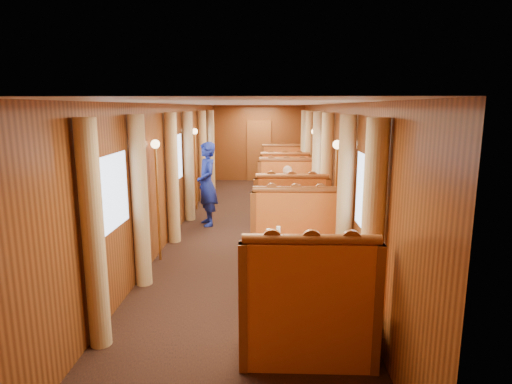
{
  "coord_description": "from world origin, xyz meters",
  "views": [
    {
      "loc": [
        0.38,
        -8.31,
        2.44
      ],
      "look_at": [
        0.14,
        -1.32,
        1.05
      ],
      "focal_mm": 30.0,
      "sensor_mm": 36.0,
      "label": 1
    }
  ],
  "objects_px": {
    "rose_vase_mid": "(287,185)",
    "passenger": "(287,187)",
    "banquette_mid_aft": "(287,199)",
    "teapot_back": "(290,246)",
    "tea_tray": "(294,254)",
    "banquette_mid_fwd": "(291,224)",
    "table_far": "(283,182)",
    "teapot_right": "(303,251)",
    "table_near": "(300,283)",
    "steward": "(207,184)",
    "banquette_far_aft": "(282,175)",
    "banquette_near_fwd": "(308,321)",
    "banquette_far_fwd": "(285,187)",
    "table_mid": "(288,212)",
    "fruit_plate": "(325,255)",
    "rose_vase_far": "(285,162)",
    "banquette_near_aft": "(296,251)",
    "teapot_left": "(287,250)"
  },
  "relations": [
    {
      "from": "banquette_near_aft",
      "to": "table_far",
      "type": "distance_m",
      "value": 5.99
    },
    {
      "from": "tea_tray",
      "to": "banquette_mid_fwd",
      "type": "bearing_deg",
      "value": 87.97
    },
    {
      "from": "table_far",
      "to": "teapot_left",
      "type": "bearing_deg",
      "value": -91.38
    },
    {
      "from": "banquette_far_aft",
      "to": "fruit_plate",
      "type": "xyz_separation_m",
      "value": [
        0.27,
        -8.13,
        0.35
      ]
    },
    {
      "from": "banquette_mid_aft",
      "to": "teapot_back",
      "type": "distance_m",
      "value": 4.44
    },
    {
      "from": "table_near",
      "to": "banquette_near_fwd",
      "type": "height_order",
      "value": "banquette_near_fwd"
    },
    {
      "from": "banquette_mid_aft",
      "to": "tea_tray",
      "type": "bearing_deg",
      "value": -91.12
    },
    {
      "from": "tea_tray",
      "to": "rose_vase_far",
      "type": "bearing_deg",
      "value": 89.04
    },
    {
      "from": "table_far",
      "to": "banquette_far_fwd",
      "type": "xyz_separation_m",
      "value": [
        0.0,
        -1.01,
        0.05
      ]
    },
    {
      "from": "teapot_left",
      "to": "banquette_mid_fwd",
      "type": "bearing_deg",
      "value": 93.6
    },
    {
      "from": "table_far",
      "to": "teapot_right",
      "type": "relative_size",
      "value": 6.51
    },
    {
      "from": "banquette_far_fwd",
      "to": "rose_vase_mid",
      "type": "height_order",
      "value": "banquette_far_fwd"
    },
    {
      "from": "fruit_plate",
      "to": "rose_vase_far",
      "type": "distance_m",
      "value": 7.15
    },
    {
      "from": "banquette_near_fwd",
      "to": "steward",
      "type": "height_order",
      "value": "steward"
    },
    {
      "from": "banquette_near_fwd",
      "to": "rose_vase_far",
      "type": "xyz_separation_m",
      "value": [
        0.03,
        8.05,
        0.5
      ]
    },
    {
      "from": "table_far",
      "to": "teapot_right",
      "type": "height_order",
      "value": "teapot_right"
    },
    {
      "from": "table_far",
      "to": "teapot_left",
      "type": "height_order",
      "value": "teapot_left"
    },
    {
      "from": "rose_vase_mid",
      "to": "passenger",
      "type": "distance_m",
      "value": 0.73
    },
    {
      "from": "table_mid",
      "to": "banquette_far_aft",
      "type": "relative_size",
      "value": 0.78
    },
    {
      "from": "banquette_mid_aft",
      "to": "fruit_plate",
      "type": "relative_size",
      "value": 5.89
    },
    {
      "from": "banquette_near_fwd",
      "to": "steward",
      "type": "bearing_deg",
      "value": 108.98
    },
    {
      "from": "table_far",
      "to": "banquette_far_fwd",
      "type": "bearing_deg",
      "value": -90.0
    },
    {
      "from": "teapot_right",
      "to": "passenger",
      "type": "distance_m",
      "value": 4.35
    },
    {
      "from": "fruit_plate",
      "to": "steward",
      "type": "xyz_separation_m",
      "value": [
        -1.95,
        3.98,
        0.1
      ]
    },
    {
      "from": "table_near",
      "to": "banquette_near_aft",
      "type": "height_order",
      "value": "banquette_near_aft"
    },
    {
      "from": "tea_tray",
      "to": "rose_vase_mid",
      "type": "height_order",
      "value": "rose_vase_mid"
    },
    {
      "from": "banquette_mid_fwd",
      "to": "banquette_far_fwd",
      "type": "height_order",
      "value": "same"
    },
    {
      "from": "rose_vase_mid",
      "to": "table_mid",
      "type": "bearing_deg",
      "value": -39.57
    },
    {
      "from": "banquette_near_aft",
      "to": "banquette_mid_aft",
      "type": "height_order",
      "value": "same"
    },
    {
      "from": "banquette_far_fwd",
      "to": "table_mid",
      "type": "bearing_deg",
      "value": -90.0
    },
    {
      "from": "table_mid",
      "to": "banquette_mid_fwd",
      "type": "distance_m",
      "value": 1.02
    },
    {
      "from": "banquette_far_aft",
      "to": "teapot_back",
      "type": "distance_m",
      "value": 7.93
    },
    {
      "from": "table_mid",
      "to": "teapot_back",
      "type": "distance_m",
      "value": 3.43
    },
    {
      "from": "table_near",
      "to": "tea_tray",
      "type": "height_order",
      "value": "tea_tray"
    },
    {
      "from": "table_mid",
      "to": "steward",
      "type": "bearing_deg",
      "value": 167.62
    },
    {
      "from": "rose_vase_mid",
      "to": "passenger",
      "type": "xyz_separation_m",
      "value": [
        0.04,
        0.71,
        -0.19
      ]
    },
    {
      "from": "teapot_back",
      "to": "fruit_plate",
      "type": "relative_size",
      "value": 0.63
    },
    {
      "from": "banquette_near_aft",
      "to": "teapot_left",
      "type": "height_order",
      "value": "banquette_near_aft"
    },
    {
      "from": "banquette_far_fwd",
      "to": "teapot_back",
      "type": "distance_m",
      "value": 5.9
    },
    {
      "from": "teapot_left",
      "to": "rose_vase_far",
      "type": "relative_size",
      "value": 0.42
    },
    {
      "from": "table_far",
      "to": "tea_tray",
      "type": "xyz_separation_m",
      "value": [
        -0.09,
        -7.03,
        0.38
      ]
    },
    {
      "from": "tea_tray",
      "to": "rose_vase_mid",
      "type": "distance_m",
      "value": 3.57
    },
    {
      "from": "table_near",
      "to": "rose_vase_far",
      "type": "relative_size",
      "value": 2.92
    },
    {
      "from": "banquette_mid_fwd",
      "to": "steward",
      "type": "distance_m",
      "value": 2.22
    },
    {
      "from": "table_near",
      "to": "rose_vase_far",
      "type": "xyz_separation_m",
      "value": [
        0.03,
        7.03,
        0.55
      ]
    },
    {
      "from": "banquette_mid_aft",
      "to": "tea_tray",
      "type": "distance_m",
      "value": 4.56
    },
    {
      "from": "teapot_back",
      "to": "steward",
      "type": "relative_size",
      "value": 0.08
    },
    {
      "from": "tea_tray",
      "to": "table_near",
      "type": "bearing_deg",
      "value": 20.72
    },
    {
      "from": "teapot_left",
      "to": "rose_vase_far",
      "type": "distance_m",
      "value": 7.1
    },
    {
      "from": "banquette_near_fwd",
      "to": "banquette_far_fwd",
      "type": "distance_m",
      "value": 7.0
    }
  ]
}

